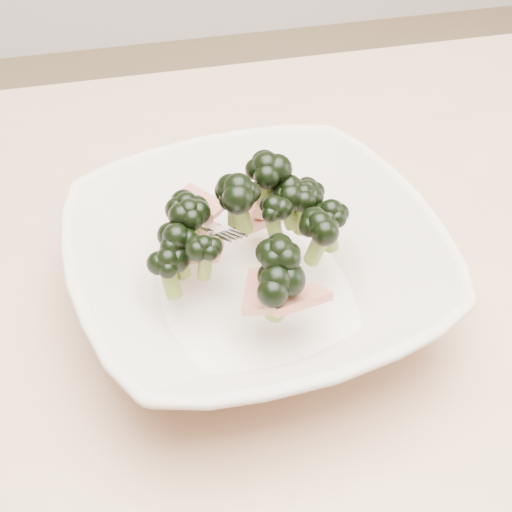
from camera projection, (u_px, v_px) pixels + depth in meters
dining_table at (329, 351)px, 0.69m from camera, size 1.20×0.80×0.75m
broccoli_dish at (255, 263)px, 0.58m from camera, size 0.34×0.34×0.12m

